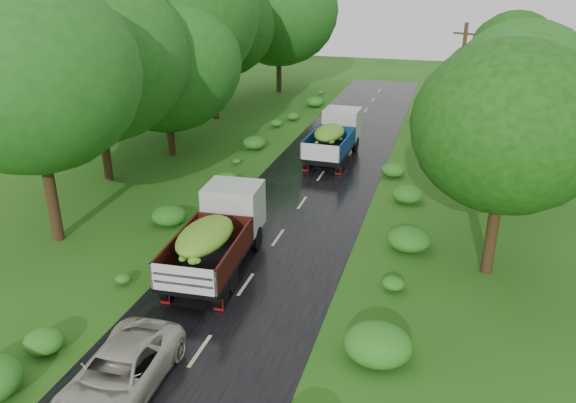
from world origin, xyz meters
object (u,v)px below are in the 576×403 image
at_px(car, 119,373).
at_px(utility_pole, 459,93).
at_px(truck_near, 218,232).
at_px(truck_far, 335,135).

height_order(car, utility_pole, utility_pole).
xyz_separation_m(car, utility_pole, (8.18, 23.13, 3.42)).
relative_size(truck_near, car, 1.41).
distance_m(truck_near, car, 7.28).
relative_size(truck_near, utility_pole, 0.82).
bearing_deg(truck_near, car, -92.70).
relative_size(car, utility_pole, 0.58).
height_order(truck_near, truck_far, truck_near).
relative_size(truck_far, utility_pole, 0.79).
distance_m(truck_far, car, 21.58).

